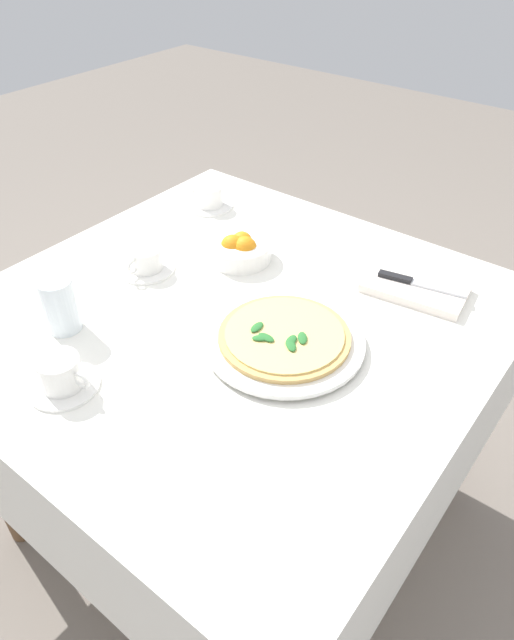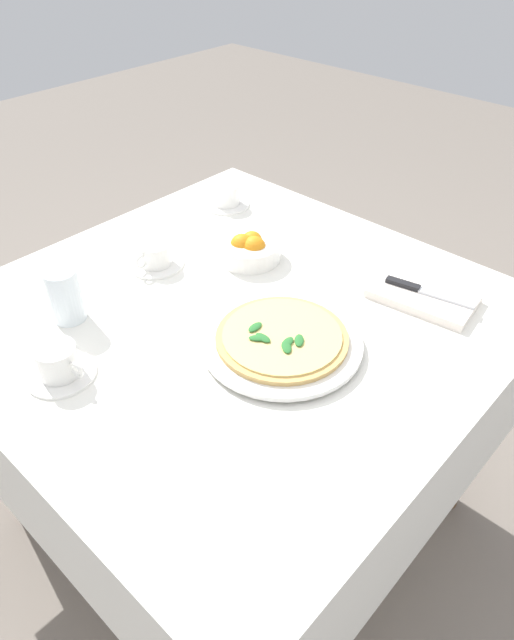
{
  "view_description": "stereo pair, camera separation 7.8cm",
  "coord_description": "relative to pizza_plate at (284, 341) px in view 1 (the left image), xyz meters",
  "views": [
    {
      "loc": [
        0.64,
        -0.73,
        1.46
      ],
      "look_at": [
        0.08,
        -0.01,
        0.74
      ],
      "focal_mm": 32.18,
      "sensor_mm": 36.0,
      "label": 1
    },
    {
      "loc": [
        0.69,
        -0.68,
        1.46
      ],
      "look_at": [
        0.08,
        -0.01,
        0.74
      ],
      "focal_mm": 32.18,
      "sensor_mm": 36.0,
      "label": 2
    }
  ],
  "objects": [
    {
      "name": "ground_plane",
      "position": [
        -0.15,
        0.02,
        -0.73
      ],
      "size": [
        8.0,
        8.0,
        0.0
      ],
      "primitive_type": "plane",
      "color": "slate"
    },
    {
      "name": "dining_table",
      "position": [
        -0.15,
        0.02,
        -0.15
      ],
      "size": [
        1.05,
        1.05,
        0.72
      ],
      "color": "white",
      "rests_on": "ground_plane"
    },
    {
      "name": "pizza_plate",
      "position": [
        0.0,
        0.0,
        0.0
      ],
      "size": [
        0.32,
        0.32,
        0.02
      ],
      "color": "white",
      "rests_on": "dining_table"
    },
    {
      "name": "pizza",
      "position": [
        0.0,
        -0.0,
        0.01
      ],
      "size": [
        0.26,
        0.26,
        0.02
      ],
      "color": "#DBAD60",
      "rests_on": "pizza_plate"
    },
    {
      "name": "coffee_cup_back_corner",
      "position": [
        -0.25,
        -0.34,
        0.02
      ],
      "size": [
        0.13,
        0.13,
        0.07
      ],
      "color": "white",
      "rests_on": "dining_table"
    },
    {
      "name": "coffee_cup_near_left",
      "position": [
        -0.41,
        0.02,
        0.02
      ],
      "size": [
        0.13,
        0.13,
        0.06
      ],
      "color": "white",
      "rests_on": "dining_table"
    },
    {
      "name": "coffee_cup_right_edge",
      "position": [
        -0.51,
        0.35,
        0.02
      ],
      "size": [
        0.13,
        0.13,
        0.06
      ],
      "color": "white",
      "rests_on": "dining_table"
    },
    {
      "name": "water_glass_far_left",
      "position": [
        -0.38,
        -0.23,
        0.04
      ],
      "size": [
        0.07,
        0.07,
        0.12
      ],
      "color": "white",
      "rests_on": "dining_table"
    },
    {
      "name": "napkin_folded",
      "position": [
        0.12,
        0.33,
        -0.0
      ],
      "size": [
        0.24,
        0.16,
        0.02
      ],
      "rotation": [
        0.0,
        0.0,
        0.14
      ],
      "color": "white",
      "rests_on": "dining_table"
    },
    {
      "name": "dinner_knife",
      "position": [
        0.12,
        0.33,
        0.01
      ],
      "size": [
        0.19,
        0.06,
        0.01
      ],
      "rotation": [
        0.0,
        0.0,
        0.21
      ],
      "color": "silver",
      "rests_on": "napkin_folded"
    },
    {
      "name": "citrus_bowl",
      "position": [
        -0.27,
        0.19,
        0.02
      ],
      "size": [
        0.15,
        0.15,
        0.07
      ],
      "color": "white",
      "rests_on": "dining_table"
    }
  ]
}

